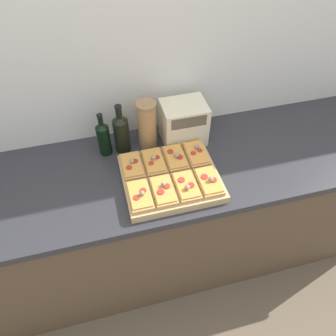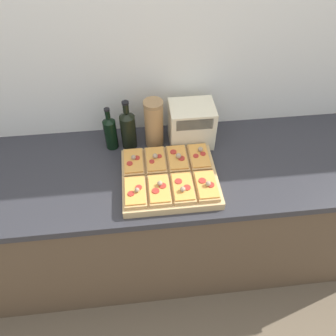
{
  "view_description": "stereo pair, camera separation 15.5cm",
  "coord_description": "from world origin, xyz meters",
  "px_view_note": "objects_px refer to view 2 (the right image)",
  "views": [
    {
      "loc": [
        -0.27,
        -0.78,
        2.08
      ],
      "look_at": [
        -0.0,
        0.25,
        0.95
      ],
      "focal_mm": 35.0,
      "sensor_mm": 36.0,
      "label": 1
    },
    {
      "loc": [
        -0.12,
        -0.8,
        2.08
      ],
      "look_at": [
        -0.0,
        0.25,
        0.95
      ],
      "focal_mm": 35.0,
      "sensor_mm": 36.0,
      "label": 2
    }
  ],
  "objects_px": {
    "cutting_board": "(169,178)",
    "toaster_oven": "(191,124)",
    "olive_oil_bottle": "(110,132)",
    "wine_bottle": "(128,129)",
    "grain_jar_tall": "(154,124)"
  },
  "relations": [
    {
      "from": "olive_oil_bottle",
      "to": "grain_jar_tall",
      "type": "height_order",
      "value": "grain_jar_tall"
    },
    {
      "from": "wine_bottle",
      "to": "grain_jar_tall",
      "type": "relative_size",
      "value": 1.04
    },
    {
      "from": "olive_oil_bottle",
      "to": "grain_jar_tall",
      "type": "relative_size",
      "value": 0.92
    },
    {
      "from": "cutting_board",
      "to": "grain_jar_tall",
      "type": "height_order",
      "value": "grain_jar_tall"
    },
    {
      "from": "cutting_board",
      "to": "olive_oil_bottle",
      "type": "height_order",
      "value": "olive_oil_bottle"
    },
    {
      "from": "cutting_board",
      "to": "toaster_oven",
      "type": "relative_size",
      "value": 1.79
    },
    {
      "from": "cutting_board",
      "to": "olive_oil_bottle",
      "type": "xyz_separation_m",
      "value": [
        -0.27,
        0.28,
        0.08
      ]
    },
    {
      "from": "grain_jar_tall",
      "to": "toaster_oven",
      "type": "xyz_separation_m",
      "value": [
        0.19,
        -0.0,
        -0.02
      ]
    },
    {
      "from": "cutting_board",
      "to": "wine_bottle",
      "type": "relative_size",
      "value": 1.61
    },
    {
      "from": "wine_bottle",
      "to": "toaster_oven",
      "type": "distance_m",
      "value": 0.33
    },
    {
      "from": "olive_oil_bottle",
      "to": "cutting_board",
      "type": "bearing_deg",
      "value": -45.92
    },
    {
      "from": "olive_oil_bottle",
      "to": "toaster_oven",
      "type": "xyz_separation_m",
      "value": [
        0.42,
        -0.0,
        0.01
      ]
    },
    {
      "from": "olive_oil_bottle",
      "to": "wine_bottle",
      "type": "distance_m",
      "value": 0.09
    },
    {
      "from": "toaster_oven",
      "to": "olive_oil_bottle",
      "type": "bearing_deg",
      "value": 179.88
    },
    {
      "from": "grain_jar_tall",
      "to": "wine_bottle",
      "type": "bearing_deg",
      "value": 180.0
    }
  ]
}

